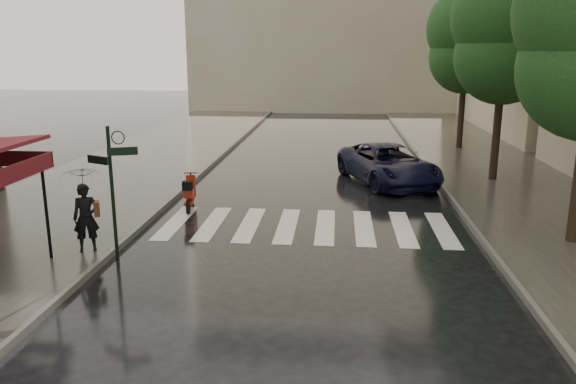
# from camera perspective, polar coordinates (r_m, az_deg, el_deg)

# --- Properties ---
(ground) EXTENTS (120.00, 120.00, 0.00)m
(ground) POSITION_cam_1_polar(r_m,az_deg,el_deg) (10.60, -16.81, -12.69)
(ground) COLOR black
(ground) RESTS_ON ground
(sidewalk_near) EXTENTS (6.00, 60.00, 0.12)m
(sidewalk_near) POSITION_cam_1_polar(r_m,az_deg,el_deg) (22.79, -16.35, 1.84)
(sidewalk_near) COLOR #38332D
(sidewalk_near) RESTS_ON ground
(sidewalk_far) EXTENTS (5.50, 60.00, 0.12)m
(sidewalk_far) POSITION_cam_1_polar(r_m,az_deg,el_deg) (22.20, 21.90, 1.07)
(sidewalk_far) COLOR #38332D
(sidewalk_far) RESTS_ON ground
(curb_near) EXTENTS (0.12, 60.00, 0.16)m
(curb_near) POSITION_cam_1_polar(r_m,az_deg,el_deg) (21.87, -8.88, 1.79)
(curb_near) COLOR #595651
(curb_near) RESTS_ON ground
(curb_far) EXTENTS (0.12, 60.00, 0.16)m
(curb_far) POSITION_cam_1_polar(r_m,az_deg,el_deg) (21.55, 14.77, 1.30)
(curb_far) COLOR #595651
(curb_far) RESTS_ON ground
(crosswalk) EXTENTS (7.85, 3.20, 0.01)m
(crosswalk) POSITION_cam_1_polar(r_m,az_deg,el_deg) (15.47, 1.87, -3.46)
(crosswalk) COLOR silver
(crosswalk) RESTS_ON ground
(signpost) EXTENTS (1.17, 0.29, 3.10)m
(signpost) POSITION_cam_1_polar(r_m,az_deg,el_deg) (13.05, -17.45, 0.88)
(signpost) COLOR black
(signpost) RESTS_ON ground
(tree_mid) EXTENTS (3.80, 3.80, 8.34)m
(tree_mid) POSITION_cam_1_polar(r_m,az_deg,el_deg) (21.53, 21.31, 15.63)
(tree_mid) COLOR black
(tree_mid) RESTS_ON sidewalk_far
(tree_far) EXTENTS (3.80, 3.80, 8.16)m
(tree_far) POSITION_cam_1_polar(r_m,az_deg,el_deg) (28.37, 17.75, 15.03)
(tree_far) COLOR black
(tree_far) RESTS_ON sidewalk_far
(pedestrian_with_umbrella) EXTENTS (1.25, 1.26, 2.42)m
(pedestrian_with_umbrella) POSITION_cam_1_polar(r_m,az_deg,el_deg) (13.65, -20.09, 0.79)
(pedestrian_with_umbrella) COLOR black
(pedestrian_with_umbrella) RESTS_ON sidewalk_near
(scooter) EXTENTS (0.53, 1.55, 1.02)m
(scooter) POSITION_cam_1_polar(r_m,az_deg,el_deg) (17.25, -9.97, -0.21)
(scooter) COLOR black
(scooter) RESTS_ON ground
(parked_car) EXTENTS (3.94, 5.56, 1.41)m
(parked_car) POSITION_cam_1_polar(r_m,az_deg,el_deg) (20.66, 10.14, 2.80)
(parked_car) COLOR black
(parked_car) RESTS_ON ground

